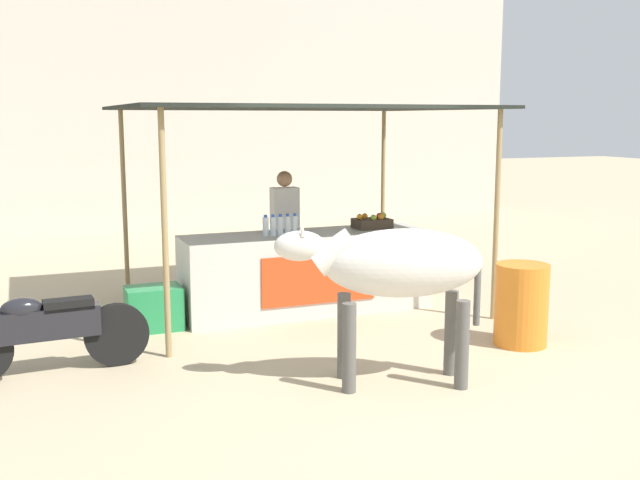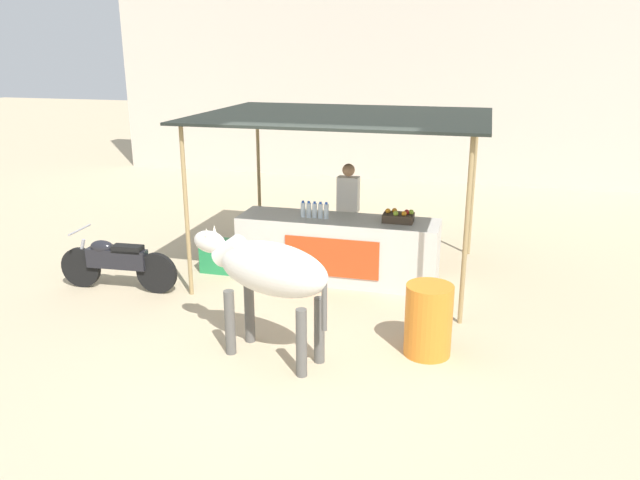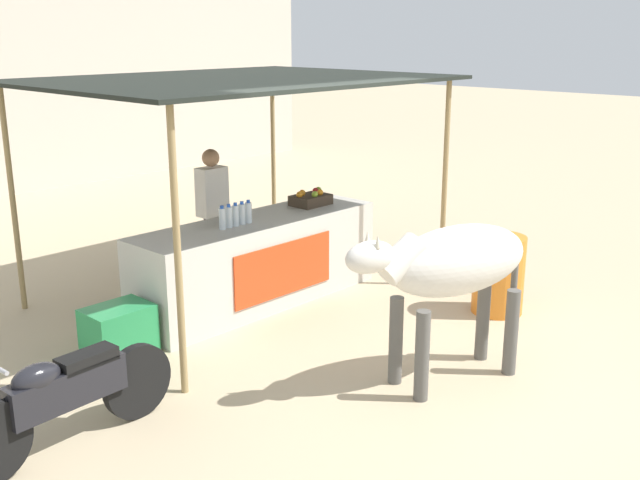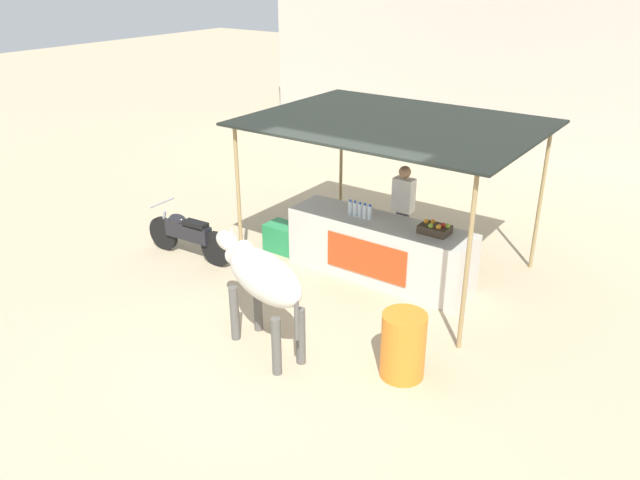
{
  "view_description": "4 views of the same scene",
  "coord_description": "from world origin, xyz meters",
  "px_view_note": "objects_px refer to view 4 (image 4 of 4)",
  "views": [
    {
      "loc": [
        -3.16,
        -6.04,
        2.32
      ],
      "look_at": [
        -0.31,
        1.01,
        1.07
      ],
      "focal_mm": 42.0,
      "sensor_mm": 36.0,
      "label": 1
    },
    {
      "loc": [
        2.03,
        -6.52,
        3.43
      ],
      "look_at": [
        -0.01,
        1.17,
        0.93
      ],
      "focal_mm": 35.0,
      "sensor_mm": 36.0,
      "label": 2
    },
    {
      "loc": [
        -5.29,
        -3.69,
        2.95
      ],
      "look_at": [
        -0.5,
        0.8,
        1.1
      ],
      "focal_mm": 42.0,
      "sensor_mm": 36.0,
      "label": 3
    },
    {
      "loc": [
        4.38,
        -5.61,
        4.65
      ],
      "look_at": [
        -0.41,
        1.16,
        0.91
      ],
      "focal_mm": 35.0,
      "sensor_mm": 36.0,
      "label": 4
    }
  ],
  "objects_px": {
    "water_barrel": "(403,345)",
    "fruit_crate": "(435,229)",
    "stall_counter": "(379,249)",
    "vendor_behind_counter": "(403,213)",
    "cooler_box": "(284,237)",
    "cow": "(262,278)",
    "motorcycle_parked": "(188,234)"
  },
  "relations": [
    {
      "from": "stall_counter",
      "to": "cooler_box",
      "type": "bearing_deg",
      "value": -177.0
    },
    {
      "from": "vendor_behind_counter",
      "to": "motorcycle_parked",
      "type": "relative_size",
      "value": 0.92
    },
    {
      "from": "cooler_box",
      "to": "cow",
      "type": "relative_size",
      "value": 0.33
    },
    {
      "from": "vendor_behind_counter",
      "to": "water_barrel",
      "type": "height_order",
      "value": "vendor_behind_counter"
    },
    {
      "from": "water_barrel",
      "to": "fruit_crate",
      "type": "bearing_deg",
      "value": 107.28
    },
    {
      "from": "water_barrel",
      "to": "motorcycle_parked",
      "type": "distance_m",
      "value": 4.64
    },
    {
      "from": "stall_counter",
      "to": "vendor_behind_counter",
      "type": "height_order",
      "value": "vendor_behind_counter"
    },
    {
      "from": "fruit_crate",
      "to": "cow",
      "type": "relative_size",
      "value": 0.24
    },
    {
      "from": "cooler_box",
      "to": "cow",
      "type": "bearing_deg",
      "value": -56.41
    },
    {
      "from": "motorcycle_parked",
      "to": "cooler_box",
      "type": "bearing_deg",
      "value": 44.86
    },
    {
      "from": "vendor_behind_counter",
      "to": "cooler_box",
      "type": "distance_m",
      "value": 2.12
    },
    {
      "from": "vendor_behind_counter",
      "to": "cooler_box",
      "type": "xyz_separation_m",
      "value": [
        -1.84,
        -0.85,
        -0.61
      ]
    },
    {
      "from": "fruit_crate",
      "to": "motorcycle_parked",
      "type": "relative_size",
      "value": 0.24
    },
    {
      "from": "cow",
      "to": "fruit_crate",
      "type": "bearing_deg",
      "value": 68.11
    },
    {
      "from": "fruit_crate",
      "to": "water_barrel",
      "type": "relative_size",
      "value": 0.52
    },
    {
      "from": "fruit_crate",
      "to": "cooler_box",
      "type": "xyz_separation_m",
      "value": [
        -2.75,
        -0.15,
        -0.79
      ]
    },
    {
      "from": "stall_counter",
      "to": "cow",
      "type": "bearing_deg",
      "value": -93.94
    },
    {
      "from": "water_barrel",
      "to": "motorcycle_parked",
      "type": "relative_size",
      "value": 0.47
    },
    {
      "from": "vendor_behind_counter",
      "to": "water_barrel",
      "type": "bearing_deg",
      "value": -61.05
    },
    {
      "from": "stall_counter",
      "to": "cooler_box",
      "type": "relative_size",
      "value": 5.0
    },
    {
      "from": "water_barrel",
      "to": "stall_counter",
      "type": "bearing_deg",
      "value": 126.71
    },
    {
      "from": "motorcycle_parked",
      "to": "vendor_behind_counter",
      "type": "bearing_deg",
      "value": 33.72
    },
    {
      "from": "cooler_box",
      "to": "fruit_crate",
      "type": "bearing_deg",
      "value": 3.13
    },
    {
      "from": "cow",
      "to": "motorcycle_parked",
      "type": "distance_m",
      "value": 3.2
    },
    {
      "from": "vendor_behind_counter",
      "to": "water_barrel",
      "type": "xyz_separation_m",
      "value": [
        1.57,
        -2.84,
        -0.43
      ]
    },
    {
      "from": "stall_counter",
      "to": "water_barrel",
      "type": "relative_size",
      "value": 3.54
    },
    {
      "from": "stall_counter",
      "to": "cooler_box",
      "type": "distance_m",
      "value": 1.87
    },
    {
      "from": "water_barrel",
      "to": "cooler_box",
      "type": "bearing_deg",
      "value": 149.7
    },
    {
      "from": "cooler_box",
      "to": "water_barrel",
      "type": "bearing_deg",
      "value": -30.3
    },
    {
      "from": "water_barrel",
      "to": "cow",
      "type": "xyz_separation_m",
      "value": [
        -1.74,
        -0.53,
        0.61
      ]
    },
    {
      "from": "cow",
      "to": "stall_counter",
      "type": "bearing_deg",
      "value": 86.06
    },
    {
      "from": "stall_counter",
      "to": "water_barrel",
      "type": "bearing_deg",
      "value": -53.29
    }
  ]
}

